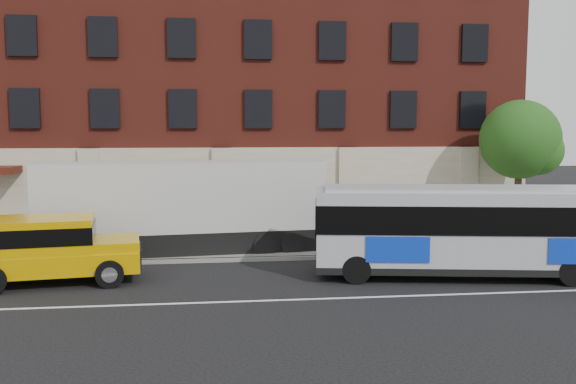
{
  "coord_description": "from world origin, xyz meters",
  "views": [
    {
      "loc": [
        -0.3,
        -17.27,
        5.11
      ],
      "look_at": [
        2.39,
        5.5,
        2.7
      ],
      "focal_mm": 38.58,
      "sensor_mm": 36.0,
      "label": 1
    }
  ],
  "objects": [
    {
      "name": "ground",
      "position": [
        0.0,
        0.0,
        0.0
      ],
      "size": [
        120.0,
        120.0,
        0.0
      ],
      "primitive_type": "plane",
      "color": "black",
      "rests_on": "ground"
    },
    {
      "name": "lane_line",
      "position": [
        0.0,
        0.5,
        0.01
      ],
      "size": [
        60.0,
        0.12,
        0.01
      ],
      "primitive_type": "cube",
      "color": "silver",
      "rests_on": "ground"
    },
    {
      "name": "building",
      "position": [
        -0.01,
        16.92,
        7.58
      ],
      "size": [
        30.0,
        12.1,
        15.0
      ],
      "color": "maroon",
      "rests_on": "sidewalk"
    },
    {
      "name": "kerb",
      "position": [
        0.0,
        6.0,
        0.07
      ],
      "size": [
        60.0,
        0.25,
        0.15
      ],
      "primitive_type": "cube",
      "color": "gray",
      "rests_on": "ground"
    },
    {
      "name": "yellow_suv",
      "position": [
        -5.81,
        3.41,
        1.25
      ],
      "size": [
        5.84,
        3.06,
        2.18
      ],
      "color": "#CF9900",
      "rests_on": "ground"
    },
    {
      "name": "city_bus",
      "position": [
        8.69,
        2.5,
        1.71
      ],
      "size": [
        11.56,
        4.23,
        3.1
      ],
      "color": "#A7A7B0",
      "rests_on": "ground"
    },
    {
      "name": "street_tree",
      "position": [
        13.54,
        9.48,
        4.41
      ],
      "size": [
        3.6,
        3.6,
        6.2
      ],
      "color": "#382B1C",
      "rests_on": "sidewalk"
    },
    {
      "name": "sidewalk",
      "position": [
        0.0,
        9.0,
        0.07
      ],
      "size": [
        60.0,
        6.0,
        0.15
      ],
      "primitive_type": "cube",
      "color": "gray",
      "rests_on": "ground"
    },
    {
      "name": "shipping_container",
      "position": [
        -1.56,
        7.51,
        1.85
      ],
      "size": [
        11.36,
        3.34,
        3.73
      ],
      "color": "black",
      "rests_on": "ground"
    }
  ]
}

